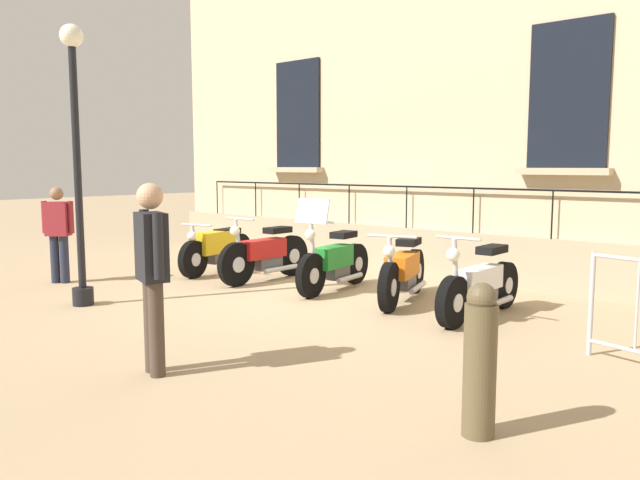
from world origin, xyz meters
TOP-DOWN VIEW (x-y plane):
  - ground_plane at (0.00, 0.00)m, footprint 60.00×60.00m
  - building_facade at (-2.83, -0.00)m, footprint 0.82×12.20m
  - motorcycle_yellow at (-0.29, -2.57)m, footprint 1.92×0.69m
  - motorcycle_red at (-0.29, -1.34)m, footprint 1.99×0.61m
  - motorcycle_green at (-0.41, 0.03)m, footprint 1.96×0.64m
  - motorcycle_orange at (-0.45, 1.26)m, footprint 1.97×0.88m
  - motorcycle_white at (-0.30, 2.51)m, footprint 2.03×0.56m
  - lamppost at (2.61, -1.91)m, footprint 0.30×0.30m
  - bollard at (2.90, 4.13)m, footprint 0.23×0.23m
  - pedestrian_standing at (3.62, 1.27)m, footprint 0.32×0.51m
  - pedestrian_walking at (2.02, -3.73)m, footprint 0.39×0.44m

SIDE VIEW (x-z plane):
  - ground_plane at x=0.00m, z-range 0.00..0.00m
  - motorcycle_white at x=-0.30m, z-range -0.14..0.94m
  - motorcycle_orange at x=-0.45m, z-range -0.08..0.92m
  - motorcycle_yellow at x=-0.29m, z-range -0.03..0.89m
  - motorcycle_red at x=-0.29m, z-range -0.10..0.98m
  - motorcycle_green at x=-0.41m, z-range -0.27..1.16m
  - bollard at x=2.90m, z-range 0.00..1.10m
  - pedestrian_walking at x=2.02m, z-range 0.09..1.65m
  - pedestrian_standing at x=3.62m, z-range 0.12..1.87m
  - lamppost at x=2.61m, z-range 0.13..3.86m
  - building_facade at x=-2.83m, z-range -0.12..6.28m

